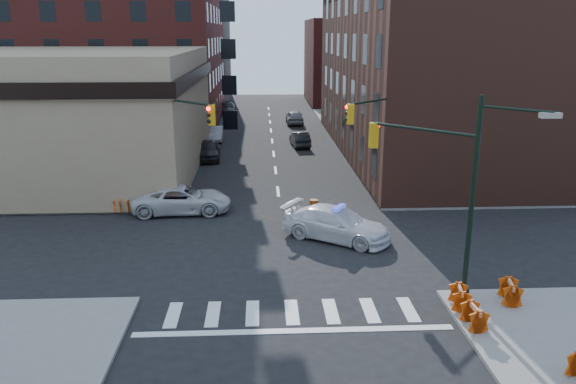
{
  "coord_description": "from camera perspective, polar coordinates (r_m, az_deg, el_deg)",
  "views": [
    {
      "loc": [
        -1.09,
        -26.08,
        10.33
      ],
      "look_at": [
        0.29,
        2.2,
        2.2
      ],
      "focal_mm": 35.0,
      "sensor_mm": 36.0,
      "label": 1
    }
  ],
  "objects": [
    {
      "name": "parked_car_enear",
      "position": [
        52.3,
        1.22,
        5.39
      ],
      "size": [
        1.83,
        4.28,
        1.37
      ],
      "primitive_type": "imported",
      "rotation": [
        0.0,
        0.0,
        3.23
      ],
      "color": "black",
      "rests_on": "ground"
    },
    {
      "name": "parked_car_wdeep",
      "position": [
        73.91,
        -6.15,
        8.46
      ],
      "size": [
        2.03,
        4.98,
        1.45
      ],
      "primitive_type": "imported",
      "rotation": [
        0.0,
        0.0,
        0.0
      ],
      "color": "black",
      "rests_on": "ground"
    },
    {
      "name": "pedestrian_a",
      "position": [
        35.82,
        -15.99,
        0.38
      ],
      "size": [
        0.78,
        0.77,
        1.82
      ],
      "primitive_type": "imported",
      "rotation": [
        0.0,
        0.0,
        -0.75
      ],
      "color": "black",
      "rests_on": "sidewalk_nw"
    },
    {
      "name": "pedestrian_c",
      "position": [
        35.34,
        -19.95,
        -0.35
      ],
      "size": [
        0.91,
        0.97,
        1.6
      ],
      "primitive_type": "imported",
      "rotation": [
        0.0,
        0.0,
        0.87
      ],
      "color": "black",
      "rests_on": "sidewalk_nw"
    },
    {
      "name": "barrel_road",
      "position": [
        32.78,
        2.65,
        -1.54
      ],
      "size": [
        0.5,
        0.5,
        0.9
      ],
      "primitive_type": "cylinder",
      "rotation": [
        0.0,
        0.0,
        -0.0
      ],
      "color": "#D5510A",
      "rests_on": "ground"
    },
    {
      "name": "commercial_row_ne",
      "position": [
        50.69,
        13.64,
        11.81
      ],
      "size": [
        14.0,
        34.0,
        14.0
      ],
      "primitive_type": "cube",
      "color": "#512B20",
      "rests_on": "ground"
    },
    {
      "name": "barricade_se_c",
      "position": [
        21.46,
        18.39,
        -11.94
      ],
      "size": [
        0.58,
        1.12,
        0.83
      ],
      "primitive_type": null,
      "rotation": [
        0.0,
        0.0,
        1.6
      ],
      "color": "#DD3E0A",
      "rests_on": "sidewalk_se"
    },
    {
      "name": "parked_car_efar",
      "position": [
        65.24,
        0.67,
        7.62
      ],
      "size": [
        1.95,
        4.74,
        1.61
      ],
      "primitive_type": "imported",
      "rotation": [
        0.0,
        0.0,
        3.15
      ],
      "color": "gray",
      "rests_on": "ground"
    },
    {
      "name": "barricade_nw_b",
      "position": [
        34.23,
        -16.45,
        -1.26
      ],
      "size": [
        1.12,
        0.67,
        0.79
      ],
      "primitive_type": null,
      "rotation": [
        0.0,
        0.0,
        -0.14
      ],
      "color": "orange",
      "rests_on": "sidewalk_nw"
    },
    {
      "name": "signal_pole_se",
      "position": [
        22.49,
        15.78,
        0.68
      ],
      "size": [
        5.4,
        5.27,
        8.0
      ],
      "rotation": [
        0.0,
        0.0,
        2.36
      ],
      "color": "black",
      "rests_on": "sidewalk_se"
    },
    {
      "name": "pickup",
      "position": [
        33.6,
        -10.74,
        -0.75
      ],
      "size": [
        5.87,
        2.93,
        1.6
      ],
      "primitive_type": "imported",
      "rotation": [
        0.0,
        0.0,
        1.62
      ],
      "color": "silver",
      "rests_on": "ground"
    },
    {
      "name": "ground",
      "position": [
        28.07,
        -0.38,
        -5.57
      ],
      "size": [
        140.0,
        140.0,
        0.0
      ],
      "primitive_type": "plane",
      "color": "black",
      "rests_on": "ground"
    },
    {
      "name": "filler_ne",
      "position": [
        85.53,
        7.57,
        12.98
      ],
      "size": [
        16.0,
        16.0,
        12.0
      ],
      "primitive_type": "cube",
      "color": "maroon",
      "rests_on": "ground"
    },
    {
      "name": "pedestrian_b",
      "position": [
        35.89,
        -18.3,
        0.35
      ],
      "size": [
        1.08,
        0.9,
        1.98
      ],
      "primitive_type": "imported",
      "rotation": [
        0.0,
        0.0,
        -0.17
      ],
      "color": "black",
      "rests_on": "sidewalk_nw"
    },
    {
      "name": "barricade_se_a",
      "position": [
        23.73,
        21.63,
        -9.44
      ],
      "size": [
        0.81,
        1.25,
        0.86
      ],
      "primitive_type": null,
      "rotation": [
        0.0,
        0.0,
        1.36
      ],
      "color": "red",
      "rests_on": "sidewalk_se"
    },
    {
      "name": "barricade_nw_a",
      "position": [
        34.17,
        -16.04,
        -1.23
      ],
      "size": [
        1.19,
        0.76,
        0.83
      ],
      "primitive_type": null,
      "rotation": [
        0.0,
        0.0,
        0.2
      ],
      "color": "#E8560A",
      "rests_on": "sidewalk_nw"
    },
    {
      "name": "bank_building",
      "position": [
        45.82,
        -23.29,
        7.42
      ],
      "size": [
        22.0,
        22.0,
        9.0
      ],
      "primitive_type": "cube",
      "color": "#998664",
      "rests_on": "ground"
    },
    {
      "name": "apartment_block",
      "position": [
        68.35,
        -18.35,
        16.65
      ],
      "size": [
        25.0,
        25.0,
        24.0
      ],
      "primitive_type": "cube",
      "color": "maroon",
      "rests_on": "ground"
    },
    {
      "name": "police_car",
      "position": [
        28.9,
        4.97,
        -3.25
      ],
      "size": [
        6.01,
        5.01,
        1.64
      ],
      "primitive_type": "imported",
      "rotation": [
        0.0,
        0.0,
        1.0
      ],
      "color": "silver",
      "rests_on": "ground"
    },
    {
      "name": "parked_car_wnear",
      "position": [
        47.37,
        -8.1,
        4.26
      ],
      "size": [
        2.14,
        4.82,
        1.61
      ],
      "primitive_type": "imported",
      "rotation": [
        0.0,
        0.0,
        0.05
      ],
      "color": "black",
      "rests_on": "ground"
    },
    {
      "name": "parked_car_wfar",
      "position": [
        55.55,
        -7.34,
        5.89
      ],
      "size": [
        1.5,
        4.15,
        1.36
      ],
      "primitive_type": "imported",
      "rotation": [
        0.0,
        0.0,
        0.01
      ],
      "color": "#93969B",
      "rests_on": "ground"
    },
    {
      "name": "tree_ne_near",
      "position": [
        53.22,
        6.59,
        8.53
      ],
      "size": [
        3.0,
        3.0,
        4.85
      ],
      "color": "black",
      "rests_on": "sidewalk_ne"
    },
    {
      "name": "barricade_se_b",
      "position": [
        22.7,
        17.05,
        -10.22
      ],
      "size": [
        0.73,
        1.18,
        0.82
      ],
      "primitive_type": null,
      "rotation": [
        0.0,
        0.0,
        1.4
      ],
      "color": "#BF5409",
      "rests_on": "sidewalk_se"
    },
    {
      "name": "tree_ne_far",
      "position": [
        61.07,
        5.38,
        9.52
      ],
      "size": [
        3.0,
        3.0,
        4.85
      ],
      "color": "black",
      "rests_on": "sidewalk_ne"
    },
    {
      "name": "barrel_bank",
      "position": [
        33.35,
        -8.51,
        -1.35
      ],
      "size": [
        0.65,
        0.65,
        0.95
      ],
      "primitive_type": "cylinder",
      "rotation": [
        0.0,
        0.0,
        0.26
      ],
      "color": "#DF620A",
      "rests_on": "ground"
    },
    {
      "name": "signal_pole_ne",
      "position": [
        32.73,
        9.51,
        5.25
      ],
      "size": [
        3.67,
        3.58,
        8.0
      ],
      "rotation": [
        0.0,
        0.0,
        -2.36
      ],
      "color": "black",
      "rests_on": "sidewalk_ne"
    },
    {
      "name": "signal_pole_nw",
      "position": [
        32.33,
        -11.26,
        5.03
      ],
      "size": [
        3.58,
        3.67,
        8.0
      ],
      "rotation": [
        0.0,
        0.0,
        -0.79
      ],
      "color": "black",
      "rests_on": "sidewalk_nw"
    },
    {
      "name": "sidewalk_ne",
      "position": [
        64.39,
        19.32,
        5.96
      ],
      "size": [
        34.0,
        54.5,
        0.15
      ],
      "primitive_type": "cube",
      "color": "gray",
      "rests_on": "ground"
    },
    {
      "name": "sidewalk_nw",
      "position": [
        63.61,
        -23.01,
        5.47
      ],
      "size": [
        34.0,
        54.5,
        0.15
      ],
      "primitive_type": "cube",
      "color": "gray",
      "rests_on": "ground"
    },
    {
      "name": "filler_nw",
      "position": [
        89.36,
        -12.79,
        14.14
      ],
      "size": [
        20.0,
        18.0,
        16.0
      ],
      "primitive_type": "cube",
      "color": "brown",
      "rests_on": "ground"
    }
  ]
}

